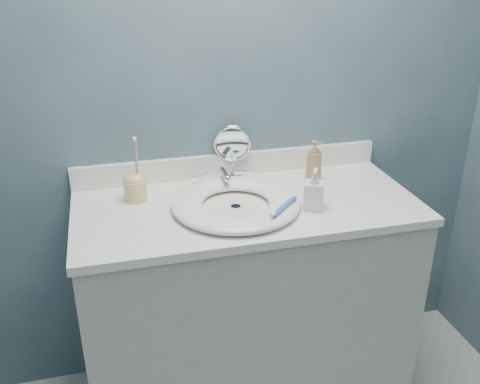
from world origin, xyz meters
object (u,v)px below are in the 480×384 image
object	(u,v)px
makeup_mirror	(232,149)
soap_bottle_clear	(314,189)
toothbrush_holder	(135,186)
soap_bottle_amber	(314,161)

from	to	relation	value
makeup_mirror	soap_bottle_clear	size ratio (longest dim) A/B	1.45
soap_bottle_clear	toothbrush_holder	distance (m)	0.63
soap_bottle_amber	soap_bottle_clear	xyz separation A→B (m)	(-0.09, -0.22, -0.01)
soap_bottle_amber	toothbrush_holder	world-z (taller)	toothbrush_holder
makeup_mirror	soap_bottle_clear	xyz separation A→B (m)	(0.21, -0.34, -0.04)
soap_bottle_clear	toothbrush_holder	xyz separation A→B (m)	(-0.59, 0.23, -0.02)
makeup_mirror	toothbrush_holder	world-z (taller)	toothbrush_holder
soap_bottle_amber	soap_bottle_clear	world-z (taller)	soap_bottle_amber
toothbrush_holder	soap_bottle_clear	bearing A→B (deg)	-20.93
soap_bottle_clear	makeup_mirror	bearing A→B (deg)	146.55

